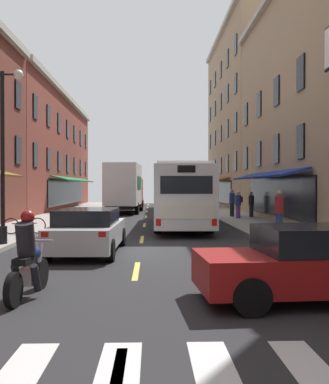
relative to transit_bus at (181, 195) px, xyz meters
The scene contains 15 objects.
ground_plane 9.06m from the transit_bus, 102.49° to the right, with size 34.80×80.00×0.10m, color #28282B.
lane_centre_dashes 9.29m from the transit_bus, 102.15° to the right, with size 0.14×73.90×0.01m.
sidewalk_right 9.68m from the transit_bus, 65.40° to the right, with size 3.00×80.00×0.14m, color #A39E93.
transit_bus is the anchor object (origin of this frame).
box_truck 12.24m from the transit_bus, 107.26° to the left, with size 2.77×8.05×3.80m.
sedan_near 15.31m from the transit_bus, 84.36° to the right, with size 4.42×2.15×1.38m.
sedan_mid 23.12m from the transit_bus, 98.49° to the left, with size 2.07×4.29×1.34m.
sedan_far 9.93m from the transit_bus, 110.94° to the right, with size 2.11×4.74×1.40m.
motorcycle_rider 15.36m from the transit_bus, 104.63° to the right, with size 0.63×2.07×1.66m.
bicycle_near 8.39m from the transit_bus, 144.79° to the right, with size 1.69×0.49×0.91m.
pedestrian_near 5.49m from the transit_bus, 45.62° to the left, with size 0.51×0.49×1.66m.
pedestrian_mid 6.62m from the transit_bus, 56.79° to the right, with size 0.36×0.36×1.81m.
pedestrian_far 7.04m from the transit_bus, 45.86° to the left, with size 0.36×0.36×1.61m.
pedestrian_rear 6.69m from the transit_bus, 56.03° to the left, with size 0.36×0.36×1.77m.
street_lamp_twin 10.50m from the transit_bus, 129.76° to the right, with size 1.42×0.32×5.94m.
Camera 1 is at (0.38, -14.53, 2.11)m, focal length 41.44 mm.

